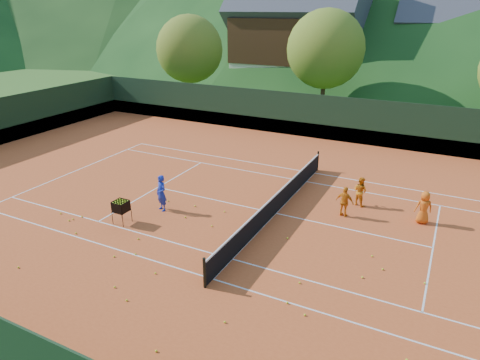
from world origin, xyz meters
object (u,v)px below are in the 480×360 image
at_px(student_c, 424,207).
at_px(tennis_net, 276,203).
at_px(student_b, 345,202).
at_px(ball_hopper, 121,207).
at_px(chalet_mid, 464,44).
at_px(student_a, 360,191).
at_px(chalet_left, 298,35).
at_px(coach, 161,193).

bearing_deg(student_c, tennis_net, -2.72).
bearing_deg(student_b, ball_hopper, 40.29).
relative_size(student_b, student_c, 0.96).
distance_m(student_b, student_c, 3.20).
distance_m(tennis_net, chalet_mid, 34.81).
relative_size(student_b, chalet_mid, 0.11).
bearing_deg(student_a, tennis_net, 63.74).
bearing_deg(chalet_mid, student_b, -95.70).
distance_m(student_c, chalet_left, 32.56).
height_order(student_b, tennis_net, student_b).
height_order(ball_hopper, chalet_mid, chalet_mid).
distance_m(student_b, tennis_net, 2.93).
xyz_separation_m(coach, ball_hopper, (-0.75, -1.76, -0.07)).
height_order(chalet_left, chalet_mid, chalet_left).
bearing_deg(student_b, tennis_net, 31.34).
bearing_deg(student_a, chalet_left, -40.46).
bearing_deg(chalet_left, student_b, -66.26).
xyz_separation_m(student_c, tennis_net, (-5.79, -1.96, -0.21)).
bearing_deg(coach, chalet_mid, 97.03).
xyz_separation_m(student_a, chalet_left, (-13.06, 27.47, 4.95)).
height_order(coach, chalet_mid, chalet_mid).
bearing_deg(ball_hopper, chalet_mid, 73.19).
xyz_separation_m(ball_hopper, chalet_mid, (11.40, 37.74, 4.22)).
bearing_deg(student_b, student_c, -154.57).
xyz_separation_m(coach, chalet_mid, (10.65, 35.97, 4.15)).
distance_m(student_b, chalet_left, 31.97).
xyz_separation_m(student_c, chalet_mid, (0.21, 32.04, 4.26)).
bearing_deg(coach, ball_hopper, -89.56).
height_order(student_a, ball_hopper, student_a).
bearing_deg(student_a, student_b, 100.82).
bearing_deg(student_c, chalet_left, -82.00).
bearing_deg(student_b, coach, 32.12).
distance_m(student_a, student_b, 1.49).
bearing_deg(ball_hopper, student_b, 30.70).
relative_size(coach, student_b, 1.20).
relative_size(student_b, chalet_left, 0.10).
xyz_separation_m(student_a, student_c, (2.73, -0.58, 0.03)).
height_order(coach, student_b, coach).
bearing_deg(student_b, chalet_mid, -86.11).
distance_m(student_c, tennis_net, 6.12).
bearing_deg(chalet_left, chalet_mid, 14.04).
bearing_deg(tennis_net, student_b, 21.75).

